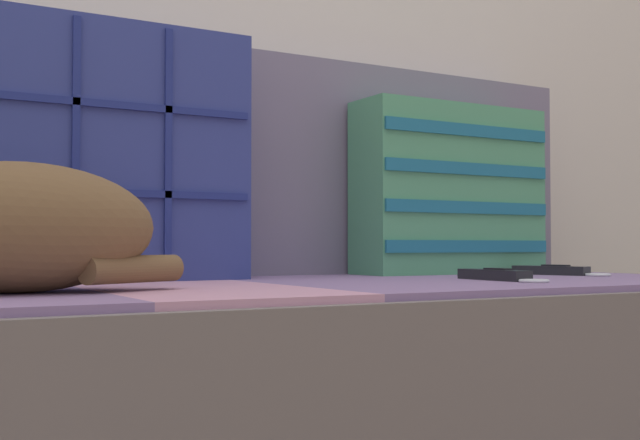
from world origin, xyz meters
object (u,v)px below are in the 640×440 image
Objects in this scene: game_remote_near at (497,275)px; throw_pillow_quilted at (112,153)px; game_remote_far at (554,271)px; throw_pillow_striped at (450,190)px; couch at (171,416)px; sleeping_cat at (3,230)px.

throw_pillow_quilted is at bearing 152.32° from game_remote_near.
game_remote_near is at bearing -27.68° from throw_pillow_quilted.
throw_pillow_quilted is 2.24× the size of game_remote_far.
throw_pillow_quilted is 1.06× the size of throw_pillow_striped.
sleeping_cat is at bearing -155.89° from couch.
game_remote_far reaches higher than couch.
throw_pillow_striped is (0.73, -0.00, -0.04)m from throw_pillow_quilted.
throw_pillow_quilted reaches higher than throw_pillow_striped.
game_remote_near is (-0.15, -0.31, -0.17)m from throw_pillow_striped.
throw_pillow_striped is 1.05× the size of sleeping_cat.
sleeping_cat is at bearing -162.74° from throw_pillow_striped.
game_remote_far is at bearing -11.32° from throw_pillow_quilted.
throw_pillow_striped is (0.68, 0.18, 0.38)m from couch.
throw_pillow_quilted is at bearing 53.82° from sleeping_cat.
game_remote_near is at bearing -0.87° from sleeping_cat.
game_remote_near and game_remote_far have the same top height.
throw_pillow_striped is 2.12× the size of game_remote_near.
throw_pillow_quilted reaches higher than sleeping_cat.
sleeping_cat is at bearing -173.53° from game_remote_far.
couch is at bearing 24.11° from sleeping_cat.
throw_pillow_striped is 2.11× the size of game_remote_far.
couch is 10.57× the size of game_remote_near.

